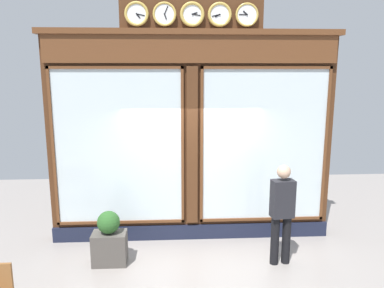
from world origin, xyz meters
The scene contains 4 objects.
shop_facade centered at (0.00, -0.13, 1.97)m, with size 5.33×0.42×4.40m.
pedestrian centered at (-1.41, 1.02, 0.93)m, with size 0.38×0.26×1.69m.
planter_box centered at (1.42, 0.87, 0.27)m, with size 0.56×0.36×0.54m, color #4C4742.
planter_shrub centered at (1.42, 0.87, 0.73)m, with size 0.37×0.37×0.37m, color #285623.
Camera 1 is at (0.37, 6.67, 3.17)m, focal length 34.87 mm.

